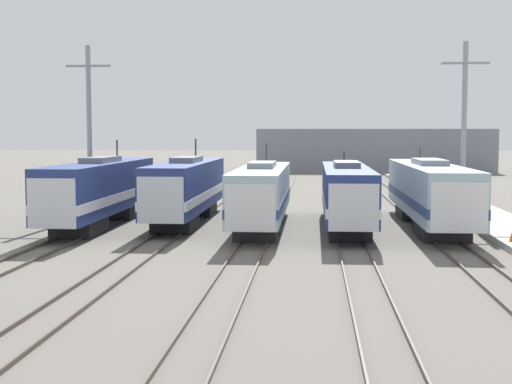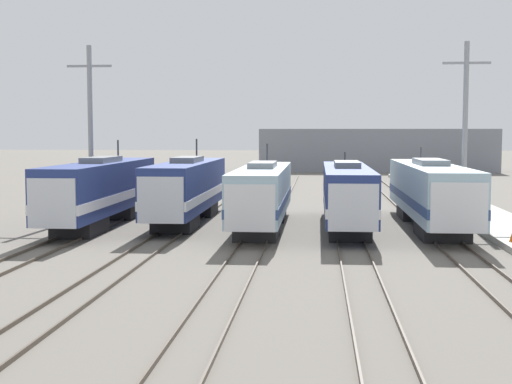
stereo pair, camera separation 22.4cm
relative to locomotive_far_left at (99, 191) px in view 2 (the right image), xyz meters
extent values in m
plane|color=#666059|center=(10.32, -6.96, -2.24)|extent=(400.00, 400.00, 0.00)
cube|color=#4C4238|center=(-0.72, -6.96, -2.17)|extent=(0.07, 120.00, 0.15)
cube|color=#4C4238|center=(0.72, -6.96, -2.17)|extent=(0.07, 120.00, 0.15)
cube|color=#4C4238|center=(4.44, -6.96, -2.17)|extent=(0.07, 120.00, 0.15)
cube|color=#4C4238|center=(5.88, -6.96, -2.17)|extent=(0.07, 120.00, 0.15)
cube|color=#4C4238|center=(9.60, -6.96, -2.17)|extent=(0.07, 120.00, 0.15)
cube|color=#4C4238|center=(11.03, -6.96, -2.17)|extent=(0.07, 120.00, 0.15)
cube|color=#4C4238|center=(14.76, -6.96, -2.17)|extent=(0.07, 120.00, 0.15)
cube|color=#4C4238|center=(16.19, -6.96, -2.17)|extent=(0.07, 120.00, 0.15)
cube|color=#4C4238|center=(19.92, -6.96, -2.17)|extent=(0.07, 120.00, 0.15)
cube|color=#4C4238|center=(21.35, -6.96, -2.17)|extent=(0.07, 120.00, 0.15)
cube|color=black|center=(0.00, -3.75, -1.77)|extent=(2.37, 3.78, 0.95)
cube|color=black|center=(0.00, 4.84, -1.77)|extent=(2.37, 3.78, 0.95)
cube|color=navy|center=(0.00, 0.55, 0.24)|extent=(2.79, 17.19, 3.07)
cube|color=silver|center=(0.00, 0.55, -0.37)|extent=(2.83, 17.23, 0.55)
cube|color=silver|center=(0.00, -7.03, 0.01)|extent=(2.56, 2.23, 2.61)
cube|color=black|center=(0.00, -8.07, 0.58)|extent=(2.18, 0.08, 0.73)
cube|color=slate|center=(0.00, 0.55, 1.95)|extent=(1.53, 4.30, 0.35)
cylinder|color=#38383D|center=(0.00, 4.33, 2.46)|extent=(0.12, 0.12, 1.38)
cube|color=black|center=(5.16, -1.53, -1.77)|extent=(2.38, 3.57, 0.95)
cube|color=black|center=(5.16, 6.57, -1.77)|extent=(2.38, 3.57, 0.95)
cube|color=navy|center=(5.16, 2.52, 0.22)|extent=(2.80, 16.21, 3.02)
cube|color=silver|center=(5.16, 2.52, -0.39)|extent=(2.84, 16.25, 0.54)
cube|color=silver|center=(5.16, -4.55, -0.01)|extent=(2.57, 2.26, 2.57)
cube|color=black|center=(5.16, -5.60, 0.55)|extent=(2.19, 0.08, 0.72)
cube|color=slate|center=(5.16, 2.52, 1.90)|extent=(1.54, 4.05, 0.35)
cylinder|color=#38383D|center=(5.16, 6.08, 2.47)|extent=(0.12, 0.12, 1.50)
cube|color=#232326|center=(10.32, -4.21, -1.77)|extent=(2.38, 3.68, 0.95)
cube|color=#232326|center=(10.32, 4.16, -1.77)|extent=(2.38, 3.68, 0.95)
cube|color=#9EBCCC|center=(10.32, -0.02, 0.11)|extent=(2.79, 16.75, 2.81)
cube|color=navy|center=(10.32, -0.02, -0.45)|extent=(2.83, 16.79, 0.51)
cube|color=silver|center=(10.32, -7.46, -0.10)|extent=(2.57, 2.07, 2.39)
cube|color=black|center=(10.32, -8.41, 0.43)|extent=(2.19, 0.08, 0.67)
cube|color=gray|center=(10.32, -0.02, 1.69)|extent=(1.54, 4.19, 0.35)
cylinder|color=#38383D|center=(10.32, 3.66, 2.22)|extent=(0.12, 0.12, 1.41)
cube|color=black|center=(15.48, -3.70, -1.77)|extent=(2.33, 3.68, 0.95)
cube|color=black|center=(15.48, 4.66, -1.77)|extent=(2.33, 3.68, 0.95)
cube|color=navy|center=(15.48, 0.48, 0.13)|extent=(2.74, 16.71, 2.84)
cube|color=silver|center=(15.48, 0.48, -0.44)|extent=(2.78, 16.75, 0.51)
cube|color=silver|center=(15.48, -6.83, -0.09)|extent=(2.52, 2.29, 2.41)
cube|color=black|center=(15.48, -7.89, 0.44)|extent=(2.15, 0.08, 0.68)
cube|color=slate|center=(15.48, 0.48, 1.72)|extent=(1.51, 4.18, 0.35)
cylinder|color=#38383D|center=(15.48, 4.16, 1.96)|extent=(0.12, 0.12, 0.83)
cube|color=#232326|center=(20.63, -3.35, -1.77)|extent=(2.58, 4.11, 0.95)
cube|color=#232326|center=(20.63, 5.99, -1.77)|extent=(2.58, 4.11, 0.95)
cube|color=#9EBCCC|center=(20.63, 1.32, 0.19)|extent=(3.04, 18.67, 2.97)
cube|color=navy|center=(20.63, 1.32, -0.40)|extent=(3.08, 18.71, 0.53)
cube|color=silver|center=(20.63, -7.07, -0.03)|extent=(2.79, 2.09, 2.52)
cube|color=black|center=(20.63, -8.04, 0.52)|extent=(2.37, 0.08, 0.71)
cube|color=gray|center=(20.63, 1.32, 1.85)|extent=(1.67, 4.67, 0.35)
cylinder|color=#38383D|center=(20.63, 5.43, 2.18)|extent=(0.12, 0.12, 1.01)
cylinder|color=gray|center=(-2.36, 5.72, 3.76)|extent=(0.35, 0.35, 12.00)
cube|color=gray|center=(-2.36, 5.72, 8.31)|extent=(3.19, 0.16, 0.16)
cylinder|color=gray|center=(23.58, 5.72, 3.76)|extent=(0.35, 0.35, 12.00)
cube|color=gray|center=(23.58, 5.72, 8.31)|extent=(3.19, 0.16, 0.16)
cube|color=gray|center=(22.51, 66.70, 0.97)|extent=(35.21, 9.50, 6.43)
camera|label=1|loc=(13.49, -43.61, 3.67)|focal=50.00mm
camera|label=2|loc=(13.71, -43.59, 3.67)|focal=50.00mm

